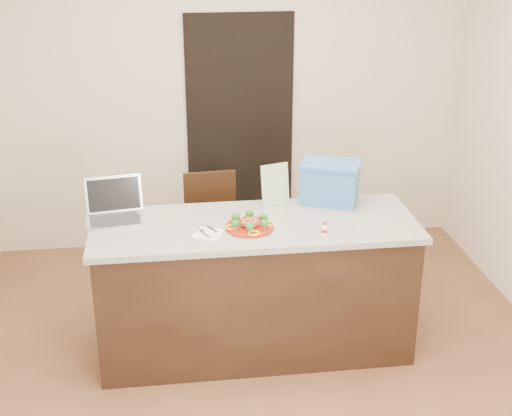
{
  "coord_description": "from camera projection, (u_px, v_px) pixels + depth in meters",
  "views": [
    {
      "loc": [
        -0.53,
        -3.83,
        2.73
      ],
      "look_at": [
        0.0,
        0.2,
        1.04
      ],
      "focal_mm": 50.0,
      "sensor_mm": 36.0,
      "label": 1
    }
  ],
  "objects": [
    {
      "name": "napkin",
      "position": [
        208.0,
        234.0,
        4.33
      ],
      "size": [
        0.22,
        0.22,
        0.01
      ],
      "primitive_type": "cube",
      "rotation": [
        0.0,
        0.0,
        -0.43
      ],
      "color": "white",
      "rests_on": "island"
    },
    {
      "name": "fork",
      "position": [
        205.0,
        232.0,
        4.34
      ],
      "size": [
        0.06,
        0.15,
        0.0
      ],
      "rotation": [
        0.0,
        0.0,
        0.46
      ],
      "color": "#A9A9AD",
      "rests_on": "napkin"
    },
    {
      "name": "island",
      "position": [
        255.0,
        287.0,
        4.67
      ],
      "size": [
        2.06,
        0.76,
        0.92
      ],
      "color": "black",
      "rests_on": "ground"
    },
    {
      "name": "broccoli",
      "position": [
        250.0,
        220.0,
        4.39
      ],
      "size": [
        0.24,
        0.26,
        0.04
      ],
      "color": "#165316",
      "rests_on": "plate"
    },
    {
      "name": "chair",
      "position": [
        211.0,
        224.0,
        5.48
      ],
      "size": [
        0.42,
        0.42,
        0.91
      ],
      "rotation": [
        0.0,
        0.0,
        0.06
      ],
      "color": "#311C0E",
      "rests_on": "ground"
    },
    {
      "name": "blue_box",
      "position": [
        330.0,
        182.0,
        4.77
      ],
      "size": [
        0.46,
        0.41,
        0.28
      ],
      "rotation": [
        0.0,
        0.0,
        -0.4
      ],
      "color": "#2F65AB",
      "rests_on": "island"
    },
    {
      "name": "knife",
      "position": [
        213.0,
        234.0,
        4.32
      ],
      "size": [
        0.07,
        0.19,
        0.01
      ],
      "rotation": [
        0.0,
        0.0,
        0.53
      ],
      "color": "white",
      "rests_on": "napkin"
    },
    {
      "name": "doorway",
      "position": [
        240.0,
        133.0,
        6.06
      ],
      "size": [
        0.9,
        0.02,
        2.0
      ],
      "primitive_type": "cube",
      "color": "black",
      "rests_on": "ground"
    },
    {
      "name": "pepper_rings",
      "position": [
        250.0,
        225.0,
        4.4
      ],
      "size": [
        0.3,
        0.3,
        0.01
      ],
      "color": "#F0F619",
      "rests_on": "plate"
    },
    {
      "name": "meatballs",
      "position": [
        250.0,
        223.0,
        4.4
      ],
      "size": [
        0.12,
        0.12,
        0.04
      ],
      "color": "brown",
      "rests_on": "plate"
    },
    {
      "name": "plate",
      "position": [
        250.0,
        227.0,
        4.41
      ],
      "size": [
        0.3,
        0.3,
        0.02
      ],
      "rotation": [
        0.0,
        0.0,
        0.31
      ],
      "color": "maroon",
      "rests_on": "island"
    },
    {
      "name": "room_shell",
      "position": [
        260.0,
        126.0,
        4.0
      ],
      "size": [
        4.0,
        4.0,
        4.0
      ],
      "color": "white",
      "rests_on": "ground"
    },
    {
      "name": "leaflet",
      "position": [
        275.0,
        185.0,
        4.73
      ],
      "size": [
        0.2,
        0.1,
        0.28
      ],
      "primitive_type": "cube",
      "rotation": [
        -0.14,
        0.0,
        0.3
      ],
      "color": "silver",
      "rests_on": "island"
    },
    {
      "name": "yogurt_bottle",
      "position": [
        325.0,
        229.0,
        4.32
      ],
      "size": [
        0.04,
        0.04,
        0.08
      ],
      "rotation": [
        0.0,
        0.0,
        -0.28
      ],
      "color": "white",
      "rests_on": "island"
    },
    {
      "name": "laptop",
      "position": [
        114.0,
        208.0,
        4.55
      ],
      "size": [
        0.39,
        0.33,
        0.25
      ],
      "rotation": [
        0.0,
        0.0,
        0.15
      ],
      "color": "#A6A7AB",
      "rests_on": "island"
    },
    {
      "name": "ground",
      "position": [
        260.0,
        368.0,
        4.62
      ],
      "size": [
        4.0,
        4.0,
        0.0
      ],
      "primitive_type": "plane",
      "color": "brown",
      "rests_on": "ground"
    }
  ]
}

